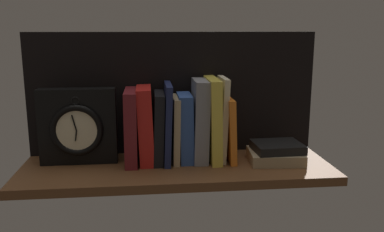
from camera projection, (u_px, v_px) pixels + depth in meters
The scene contains 14 objects.
ground_plane at pixel (177, 169), 118.42cm from camera, with size 89.08×29.01×2.50cm, color brown.
back_panel at pixel (173, 93), 127.70cm from camera, with size 89.08×1.20×37.74cm, color black.
book_maroon_dawkins at pixel (131, 126), 119.39cm from camera, with size 3.51×16.24×21.42cm, color maroon.
book_red_requiem at pixel (146, 125), 119.75cm from camera, with size 4.18×14.34×22.15cm, color red.
book_black_skeptic at pixel (159, 127), 120.32cm from camera, with size 2.80×14.40×20.52cm, color black.
book_navy_bierce at pixel (167, 123), 120.32cm from camera, with size 1.79×15.86×23.09cm, color #192147.
book_tan_shortstories at pixel (175, 129), 120.95cm from camera, with size 1.84×13.51×19.22cm, color tan.
book_blue_modern at pixel (185, 128), 121.22cm from camera, with size 3.93×12.42×19.90cm, color #2D4C8E.
book_gray_chess at pixel (200, 120), 121.24cm from camera, with size 4.15×13.69×24.06cm, color gray.
book_yellow_seinlanguage at pixel (213, 119), 121.60cm from camera, with size 3.05×16.63×24.54cm, color gold.
book_cream_twain at pixel (222, 119), 121.86cm from camera, with size 1.68×12.68×24.73cm, color beige.
book_orange_pandolfini at pixel (228, 128), 122.69cm from camera, with size 1.83×15.92×18.88cm, color orange.
framed_clock at pixel (78, 127), 117.94cm from camera, with size 22.03×5.89×22.03cm.
book_stack_side at pixel (276, 153), 121.19cm from camera, with size 16.37×14.19×5.70cm.
Camera 1 is at (-7.82, -112.32, 38.83)cm, focal length 38.29 mm.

